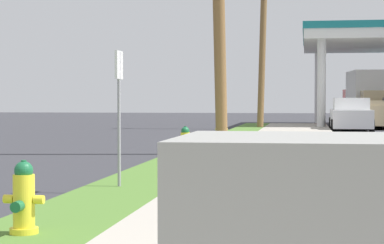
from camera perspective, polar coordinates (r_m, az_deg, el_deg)
The scene contains 9 objects.
fire_hydrant_nearest at distance 7.62m, azimuth -12.98°, elevation -6.06°, with size 0.42×0.37×0.74m.
fire_hydrant_second at distance 16.94m, azimuth -0.53°, elevation -1.75°, with size 0.42×0.38×0.74m.
fire_hydrant_third at distance 25.15m, azimuth 2.32°, elevation -0.62°, with size 0.42×0.37×0.74m.
utility_pole_background at distance 37.06m, azimuth 5.57°, elevation 7.71°, with size 0.87×1.28×10.28m.
street_sign_post at distance 11.48m, azimuth -5.71°, elevation 2.53°, with size 0.05×0.36×2.12m.
car_white_by_near_pump at distance 35.78m, azimuth 12.26°, elevation 0.48°, with size 1.96×4.51×1.57m.
truck_red_at_forecourt at distance 43.02m, azimuth 13.42°, elevation 1.69°, with size 2.61×6.54×3.11m.
truck_black_on_apron at distance 45.88m, azimuth 13.93°, elevation 1.69°, with size 2.45×6.50×3.11m.
truck_tan_at_far_bay at distance 39.17m, azimuth 14.53°, elevation 0.85°, with size 2.33×5.48×1.97m.
Camera 1 is at (3.44, -3.03, 1.47)m, focal length 68.47 mm.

